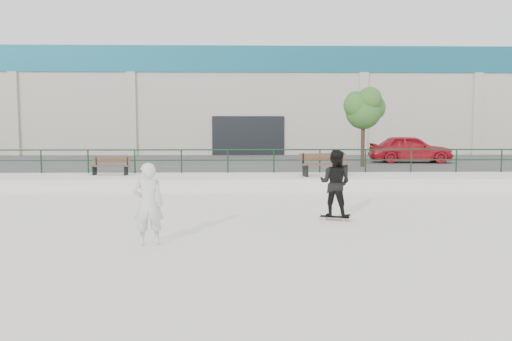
{
  "coord_description": "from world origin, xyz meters",
  "views": [
    {
      "loc": [
        -0.3,
        -10.73,
        2.54
      ],
      "look_at": [
        0.01,
        2.0,
        1.39
      ],
      "focal_mm": 35.0,
      "sensor_mm": 36.0,
      "label": 1
    }
  ],
  "objects_px": {
    "standing_skater": "(335,183)",
    "seated_skater": "(148,204)",
    "bench_right": "(324,165)",
    "red_car": "(410,149)",
    "skateboard": "(335,217)",
    "bench_left": "(111,166)",
    "tree": "(364,107)"
  },
  "relations": [
    {
      "from": "bench_left",
      "to": "red_car",
      "type": "height_order",
      "value": "red_car"
    },
    {
      "from": "standing_skater",
      "to": "seated_skater",
      "type": "distance_m",
      "value": 5.26
    },
    {
      "from": "red_car",
      "to": "skateboard",
      "type": "height_order",
      "value": "red_car"
    },
    {
      "from": "skateboard",
      "to": "seated_skater",
      "type": "distance_m",
      "value": 5.32
    },
    {
      "from": "skateboard",
      "to": "red_car",
      "type": "bearing_deg",
      "value": 83.79
    },
    {
      "from": "seated_skater",
      "to": "standing_skater",
      "type": "bearing_deg",
      "value": -157.24
    },
    {
      "from": "tree",
      "to": "standing_skater",
      "type": "relative_size",
      "value": 2.18
    },
    {
      "from": "bench_left",
      "to": "seated_skater",
      "type": "distance_m",
      "value": 10.81
    },
    {
      "from": "tree",
      "to": "bench_right",
      "type": "bearing_deg",
      "value": -120.19
    },
    {
      "from": "tree",
      "to": "bench_left",
      "type": "bearing_deg",
      "value": -160.81
    },
    {
      "from": "red_car",
      "to": "skateboard",
      "type": "distance_m",
      "value": 15.74
    },
    {
      "from": "bench_left",
      "to": "standing_skater",
      "type": "height_order",
      "value": "standing_skater"
    },
    {
      "from": "bench_left",
      "to": "skateboard",
      "type": "height_order",
      "value": "bench_left"
    },
    {
      "from": "bench_left",
      "to": "skateboard",
      "type": "relative_size",
      "value": 2.01
    },
    {
      "from": "standing_skater",
      "to": "bench_left",
      "type": "bearing_deg",
      "value": -14.5
    },
    {
      "from": "skateboard",
      "to": "standing_skater",
      "type": "relative_size",
      "value": 0.45
    },
    {
      "from": "bench_right",
      "to": "tree",
      "type": "bearing_deg",
      "value": 48.39
    },
    {
      "from": "bench_right",
      "to": "seated_skater",
      "type": "height_order",
      "value": "seated_skater"
    },
    {
      "from": "bench_right",
      "to": "standing_skater",
      "type": "relative_size",
      "value": 1.16
    },
    {
      "from": "standing_skater",
      "to": "seated_skater",
      "type": "relative_size",
      "value": 1.02
    },
    {
      "from": "bench_left",
      "to": "red_car",
      "type": "xyz_separation_m",
      "value": [
        14.76,
        6.69,
        0.4
      ]
    },
    {
      "from": "bench_right",
      "to": "standing_skater",
      "type": "height_order",
      "value": "standing_skater"
    },
    {
      "from": "tree",
      "to": "standing_skater",
      "type": "bearing_deg",
      "value": -107.0
    },
    {
      "from": "bench_left",
      "to": "seated_skater",
      "type": "xyz_separation_m",
      "value": [
        3.5,
        -10.22,
        0.02
      ]
    },
    {
      "from": "bench_right",
      "to": "standing_skater",
      "type": "bearing_deg",
      "value": -108.24
    },
    {
      "from": "tree",
      "to": "red_car",
      "type": "bearing_deg",
      "value": 39.43
    },
    {
      "from": "standing_skater",
      "to": "seated_skater",
      "type": "height_order",
      "value": "standing_skater"
    },
    {
      "from": "bench_right",
      "to": "tree",
      "type": "xyz_separation_m",
      "value": [
        2.68,
        4.61,
        2.48
      ]
    },
    {
      "from": "bench_left",
      "to": "red_car",
      "type": "distance_m",
      "value": 16.21
    },
    {
      "from": "seated_skater",
      "to": "bench_left",
      "type": "bearing_deg",
      "value": -79.94
    },
    {
      "from": "bench_right",
      "to": "seated_skater",
      "type": "xyz_separation_m",
      "value": [
        -5.3,
        -9.61,
        -0.08
      ]
    },
    {
      "from": "red_car",
      "to": "seated_skater",
      "type": "xyz_separation_m",
      "value": [
        -11.26,
        -16.91,
        -0.38
      ]
    }
  ]
}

